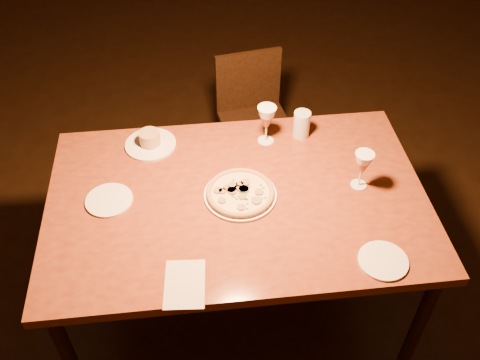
{
  "coord_description": "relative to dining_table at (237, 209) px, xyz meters",
  "views": [
    {
      "loc": [
        -0.03,
        -1.71,
        2.34
      ],
      "look_at": [
        -0.01,
        -0.17,
        0.85
      ],
      "focal_mm": 40.0,
      "sensor_mm": 36.0,
      "label": 1
    }
  ],
  "objects": [
    {
      "name": "dining_table",
      "position": [
        0.0,
        0.0,
        0.0
      ],
      "size": [
        1.6,
        1.11,
        0.81
      ],
      "rotation": [
        0.0,
        0.0,
        0.1
      ],
      "color": "brown",
      "rests_on": "floor"
    },
    {
      "name": "side_plate_near",
      "position": [
        0.52,
        -0.33,
        0.08
      ],
      "size": [
        0.18,
        0.18,
        0.01
      ],
      "primitive_type": "cylinder",
      "color": "white",
      "rests_on": "dining_table"
    },
    {
      "name": "side_plate_left",
      "position": [
        -0.51,
        -0.02,
        0.08
      ],
      "size": [
        0.19,
        0.19,
        0.01
      ],
      "primitive_type": "cylinder",
      "color": "white",
      "rests_on": "dining_table"
    },
    {
      "name": "ramekin_saucer",
      "position": [
        -0.38,
        0.32,
        0.09
      ],
      "size": [
        0.22,
        0.22,
        0.07
      ],
      "color": "white",
      "rests_on": "dining_table"
    },
    {
      "name": "wine_glass_far",
      "position": [
        0.13,
        0.34,
        0.16
      ],
      "size": [
        0.08,
        0.08,
        0.18
      ],
      "primitive_type": null,
      "color": "#B75F4C",
      "rests_on": "dining_table"
    },
    {
      "name": "water_tumbler",
      "position": [
        0.29,
        0.38,
        0.13
      ],
      "size": [
        0.07,
        0.07,
        0.12
      ],
      "primitive_type": "cylinder",
      "color": "silver",
      "rests_on": "dining_table"
    },
    {
      "name": "pizza_plate",
      "position": [
        0.01,
        0.0,
        0.09
      ],
      "size": [
        0.29,
        0.29,
        0.03
      ],
      "color": "white",
      "rests_on": "dining_table"
    },
    {
      "name": "chair_far",
      "position": [
        0.11,
        1.02,
        -0.29
      ],
      "size": [
        0.47,
        0.47,
        0.8
      ],
      "rotation": [
        0.0,
        0.0,
        0.26
      ],
      "color": "black",
      "rests_on": "floor"
    },
    {
      "name": "wine_glass_right",
      "position": [
        0.5,
        0.06,
        0.16
      ],
      "size": [
        0.08,
        0.08,
        0.17
      ],
      "primitive_type": null,
      "color": "#B75F4C",
      "rests_on": "dining_table"
    },
    {
      "name": "floor",
      "position": [
        0.02,
        0.22,
        -0.74
      ],
      "size": [
        7.0,
        7.0,
        0.0
      ],
      "primitive_type": "plane",
      "color": "black",
      "rests_on": "ground"
    },
    {
      "name": "menu_card",
      "position": [
        -0.19,
        -0.42,
        0.07
      ],
      "size": [
        0.14,
        0.21,
        0.0
      ],
      "primitive_type": "cube",
      "rotation": [
        0.0,
        0.0,
        0.02
      ],
      "color": "beige",
      "rests_on": "dining_table"
    }
  ]
}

